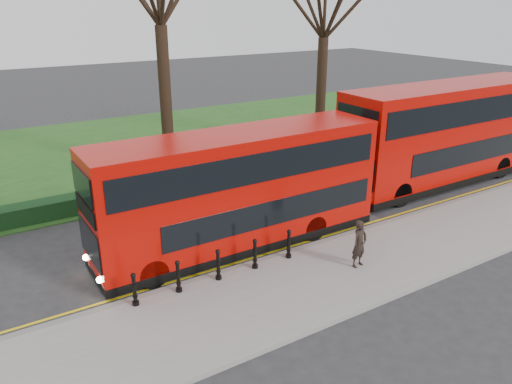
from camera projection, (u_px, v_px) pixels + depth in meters
ground at (228, 257)px, 17.54m from camera, size 120.00×120.00×0.00m
pavement at (276, 295)px, 15.14m from camera, size 60.00×4.00×0.15m
kerb at (243, 267)px, 16.72m from camera, size 60.00×0.25×0.16m
grass_verge at (106, 153)px, 29.43m from camera, size 60.00×18.00×0.06m
hedge at (156, 189)px, 22.79m from camera, size 60.00×0.90×0.80m
yellow_line_outer at (238, 265)px, 16.99m from camera, size 60.00×0.10×0.01m
yellow_line_inner at (235, 263)px, 17.15m from camera, size 60.00×0.10×0.01m
bollard_row at (218, 265)px, 15.70m from camera, size 5.60×0.15×1.00m
bus_lead at (239, 191)px, 17.65m from camera, size 10.65×2.45×4.23m
bus_rear at (448, 134)px, 24.09m from camera, size 12.04×2.76×4.79m
pedestrian at (359, 244)px, 16.40m from camera, size 0.65×0.49×1.63m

